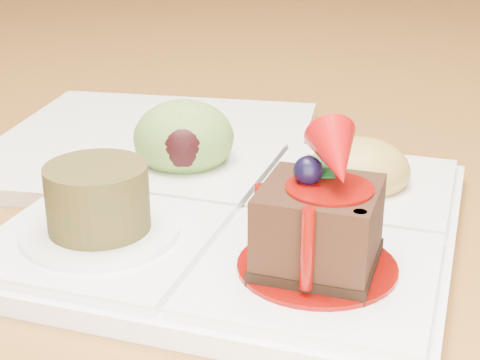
{
  "coord_description": "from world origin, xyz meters",
  "views": [
    {
      "loc": [
        -0.04,
        -0.86,
        0.95
      ],
      "look_at": [
        -0.02,
        -0.45,
        0.79
      ],
      "focal_mm": 55.0,
      "sensor_mm": 36.0,
      "label": 1
    }
  ],
  "objects": [
    {
      "name": "dining_table",
      "position": [
        0.0,
        0.0,
        0.68
      ],
      "size": [
        1.0,
        1.8,
        0.75
      ],
      "color": "#935E26",
      "rests_on": "ground"
    },
    {
      "name": "sampler_plate",
      "position": [
        -0.02,
        -0.44,
        0.77
      ],
      "size": [
        0.33,
        0.33,
        0.1
      ],
      "rotation": [
        0.0,
        0.0,
        -0.37
      ],
      "color": "white",
      "rests_on": "dining_table"
    },
    {
      "name": "second_plate",
      "position": [
        -0.09,
        -0.3,
        0.76
      ],
      "size": [
        0.29,
        0.29,
        0.01
      ],
      "primitive_type": "cube",
      "rotation": [
        0.0,
        0.0,
        -0.23
      ],
      "color": "white",
      "rests_on": "dining_table"
    }
  ]
}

